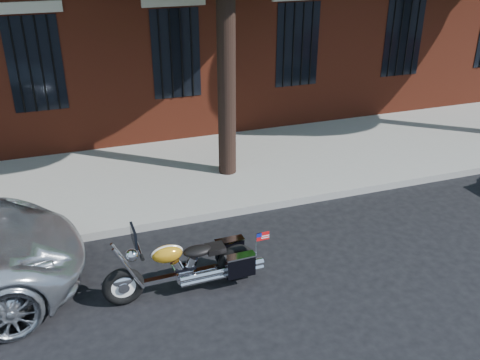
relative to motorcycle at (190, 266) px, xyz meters
name	(u,v)px	position (x,y,z in m)	size (l,w,h in m)	color
ground	(253,255)	(1.19, 0.54, -0.41)	(120.00, 120.00, 0.00)	black
curb	(227,212)	(1.19, 1.92, -0.33)	(40.00, 0.16, 0.15)	gray
sidewalk	(200,171)	(1.19, 3.80, -0.33)	(40.00, 3.60, 0.15)	gray
motorcycle	(190,266)	(0.00, 0.00, 0.00)	(2.39, 0.69, 1.20)	black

